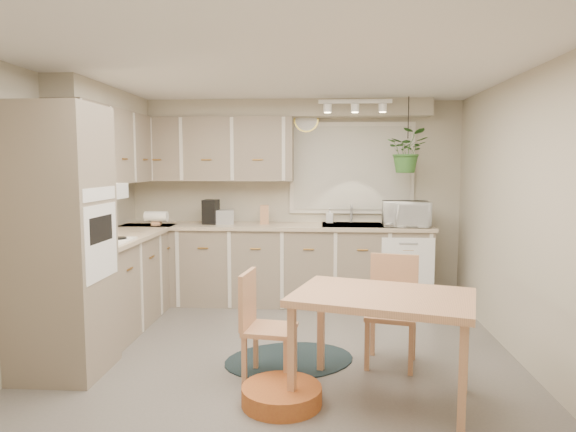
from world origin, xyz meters
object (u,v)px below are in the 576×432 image
object	(u,v)px
chair_left	(270,326)
chair_back	(391,312)
dining_table	(382,347)
pet_bed	(282,395)
braided_rug	(289,360)
microwave	(406,211)

from	to	relation	value
chair_left	chair_back	xyz separation A→B (m)	(0.96, 0.35, 0.03)
dining_table	pet_bed	distance (m)	0.77
dining_table	braided_rug	bearing A→B (deg)	135.42
dining_table	chair_left	xyz separation A→B (m)	(-0.81, 0.30, 0.04)
pet_bed	microwave	size ratio (longest dim) A/B	1.07
braided_rug	pet_bed	xyz separation A→B (m)	(-0.00, -0.80, 0.06)
dining_table	pet_bed	world-z (taller)	dining_table
pet_bed	braided_rug	bearing A→B (deg)	89.85
chair_left	microwave	xyz separation A→B (m)	(1.34, 2.09, 0.70)
dining_table	chair_back	world-z (taller)	chair_back
dining_table	chair_back	size ratio (longest dim) A/B	1.35
chair_left	pet_bed	size ratio (longest dim) A/B	1.50
dining_table	chair_left	distance (m)	0.87
dining_table	chair_left	size ratio (longest dim) A/B	1.45
chair_back	pet_bed	distance (m)	1.20
dining_table	braided_rug	size ratio (longest dim) A/B	1.09
chair_left	chair_back	bearing A→B (deg)	117.93
microwave	pet_bed	bearing A→B (deg)	-114.55
braided_rug	microwave	distance (m)	2.38
braided_rug	microwave	size ratio (longest dim) A/B	2.12
chair_left	dining_table	bearing A→B (deg)	77.89
braided_rug	chair_back	bearing A→B (deg)	-2.23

